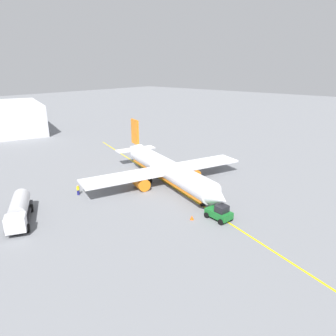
% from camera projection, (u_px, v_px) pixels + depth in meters
% --- Properties ---
extents(ground_plane, '(400.00, 400.00, 0.00)m').
position_uv_depth(ground_plane, '(168.00, 184.00, 55.41)').
color(ground_plane, slate).
extents(airplane, '(32.40, 30.22, 9.56)m').
position_uv_depth(airplane, '(167.00, 169.00, 55.01)').
color(airplane, white).
rests_on(airplane, ground).
extents(fuel_tanker, '(9.86, 7.12, 3.15)m').
position_uv_depth(fuel_tanker, '(19.00, 210.00, 41.52)').
color(fuel_tanker, '#2D2D33').
rests_on(fuel_tanker, ground).
extents(pushback_tug, '(3.89, 2.85, 2.20)m').
position_uv_depth(pushback_tug, '(219.00, 213.00, 42.28)').
color(pushback_tug, '#196B28').
rests_on(pushback_tug, ground).
extents(refueling_worker, '(0.62, 0.62, 1.71)m').
position_uv_depth(refueling_worker, '(78.00, 190.00, 50.48)').
color(refueling_worker, navy).
rests_on(refueling_worker, ground).
extents(safety_cone_nose, '(0.55, 0.55, 0.61)m').
position_uv_depth(safety_cone_nose, '(192.00, 218.00, 42.42)').
color(safety_cone_nose, '#F2590F').
rests_on(safety_cone_nose, ground).
extents(distant_hangar, '(31.74, 23.34, 9.18)m').
position_uv_depth(distant_hangar, '(15.00, 117.00, 98.62)').
color(distant_hangar, silver).
rests_on(distant_hangar, ground).
extents(taxi_line_marking, '(69.72, 24.81, 0.01)m').
position_uv_depth(taxi_line_marking, '(168.00, 184.00, 55.40)').
color(taxi_line_marking, yellow).
rests_on(taxi_line_marking, ground).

